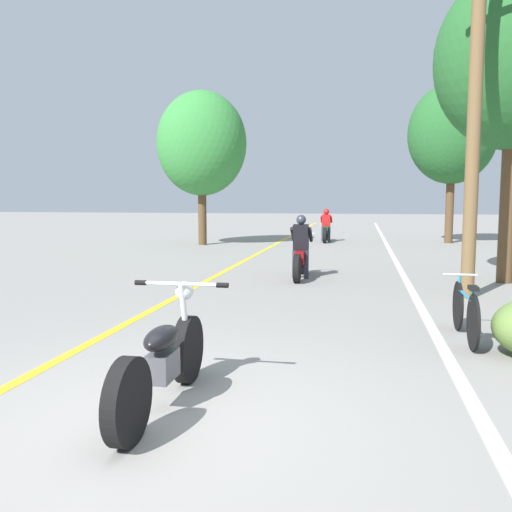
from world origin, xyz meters
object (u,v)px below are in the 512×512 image
object	(u,v)px
roadside_tree_left	(202,144)
motorcycle_rider_lead	(301,255)
roadside_tree_right_far	(452,134)
motorcycle_rider_far	(326,229)
utility_pole	(475,107)
bicycle_parked	(465,312)
motorcycle_foreground	(164,360)

from	to	relation	value
roadside_tree_left	motorcycle_rider_lead	distance (m)	9.94
roadside_tree_right_far	roadside_tree_left	bearing A→B (deg)	-164.18
motorcycle_rider_far	roadside_tree_right_far	bearing A→B (deg)	3.37
utility_pole	motorcycle_rider_lead	bearing A→B (deg)	150.01
roadside_tree_left	bicycle_parked	world-z (taller)	roadside_tree_left
roadside_tree_right_far	motorcycle_rider_lead	distance (m)	12.40
utility_pole	roadside_tree_right_far	xyz separation A→B (m)	(1.57, 12.65, 0.94)
roadside_tree_left	motorcycle_rider_far	xyz separation A→B (m)	(4.61, 2.41, -3.33)
roadside_tree_left	motorcycle_foreground	bearing A→B (deg)	-74.54
roadside_tree_left	motorcycle_rider_far	size ratio (longest dim) A/B	2.71
motorcycle_rider_lead	motorcycle_rider_far	world-z (taller)	motorcycle_rider_lead
utility_pole	motorcycle_foreground	distance (m)	7.53
utility_pole	motorcycle_rider_far	size ratio (longest dim) A/B	3.05
motorcycle_rider_far	bicycle_parked	bearing A→B (deg)	-79.90
roadside_tree_right_far	roadside_tree_left	world-z (taller)	roadside_tree_right_far
utility_pole	bicycle_parked	bearing A→B (deg)	-100.76
utility_pole	motorcycle_rider_lead	world-z (taller)	utility_pole
bicycle_parked	roadside_tree_left	bearing A→B (deg)	119.46
motorcycle_foreground	motorcycle_rider_lead	bearing A→B (deg)	87.67
roadside_tree_left	motorcycle_rider_lead	world-z (taller)	roadside_tree_left
roadside_tree_left	utility_pole	bearing A→B (deg)	-51.41
motorcycle_foreground	motorcycle_rider_lead	size ratio (longest dim) A/B	1.01
roadside_tree_left	motorcycle_rider_lead	xyz separation A→B (m)	(4.72, -8.09, -3.32)
motorcycle_foreground	roadside_tree_right_far	bearing A→B (deg)	74.62
roadside_tree_left	motorcycle_rider_lead	bearing A→B (deg)	-59.77
roadside_tree_right_far	roadside_tree_left	xyz separation A→B (m)	(-9.51, -2.70, -0.47)
roadside_tree_left	motorcycle_rider_lead	size ratio (longest dim) A/B	2.89
motorcycle_rider_lead	bicycle_parked	world-z (taller)	motorcycle_rider_lead
motorcycle_rider_far	bicycle_parked	world-z (taller)	motorcycle_rider_far
motorcycle_rider_far	bicycle_parked	size ratio (longest dim) A/B	1.26
roadside_tree_left	motorcycle_rider_far	world-z (taller)	roadside_tree_left
roadside_tree_right_far	motorcycle_rider_far	size ratio (longest dim) A/B	2.93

